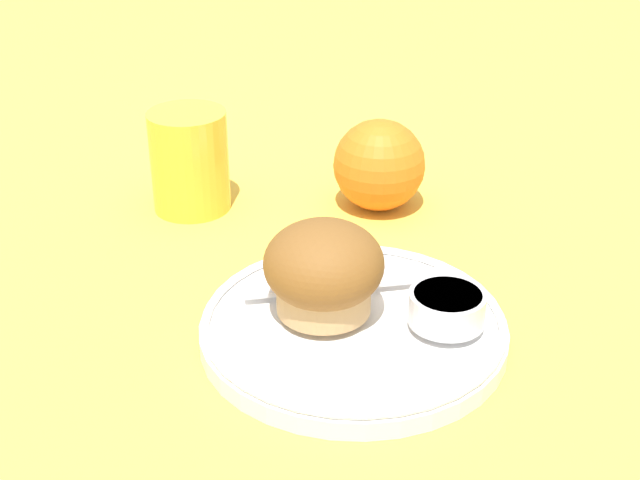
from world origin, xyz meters
TOP-DOWN VIEW (x-y plane):
  - ground_plane at (0.00, 0.00)m, footprint 3.00×3.00m
  - plate at (0.00, -0.01)m, footprint 0.22×0.22m
  - muffin at (-0.02, 0.00)m, footprint 0.09×0.09m
  - cream_ramekin at (0.06, -0.02)m, footprint 0.05×0.05m
  - berry_pair at (-0.03, 0.03)m, footprint 0.03×0.01m
  - butter_knife at (-0.00, 0.03)m, footprint 0.16×0.04m
  - orange_fruit at (0.04, 0.21)m, footprint 0.08×0.08m
  - juice_glass at (-0.13, 0.21)m, footprint 0.07×0.07m

SIDE VIEW (x-z plane):
  - ground_plane at x=0.00m, z-range 0.00..0.00m
  - plate at x=0.00m, z-range 0.00..0.02m
  - butter_knife at x=0.00m, z-range 0.02..0.02m
  - berry_pair at x=-0.03m, z-range 0.02..0.03m
  - cream_ramekin at x=0.06m, z-range 0.02..0.04m
  - orange_fruit at x=0.04m, z-range 0.00..0.08m
  - juice_glass at x=-0.13m, z-range 0.00..0.09m
  - muffin at x=-0.02m, z-range 0.02..0.09m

